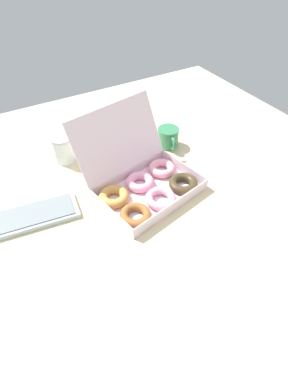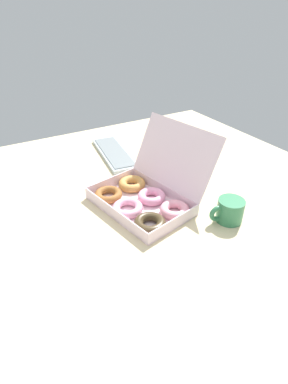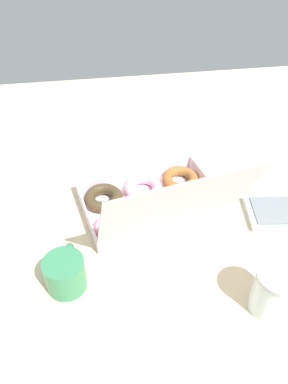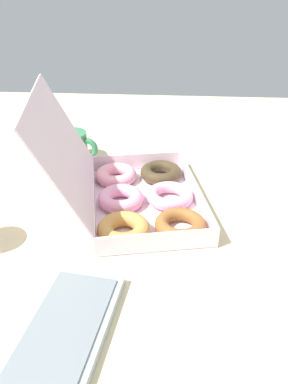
{
  "view_description": "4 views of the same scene",
  "coord_description": "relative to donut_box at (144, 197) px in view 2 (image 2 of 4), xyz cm",
  "views": [
    {
      "loc": [
        -46.33,
        -71.85,
        80.37
      ],
      "look_at": [
        -6.09,
        -1.96,
        2.46
      ],
      "focal_mm": 28.0,
      "sensor_mm": 36.0,
      "label": 1
    },
    {
      "loc": [
        79.51,
        -47.68,
        67.51
      ],
      "look_at": [
        -5.37,
        1.25,
        4.5
      ],
      "focal_mm": 28.0,
      "sensor_mm": 36.0,
      "label": 2
    },
    {
      "loc": [
        10.21,
        75.91,
        74.85
      ],
      "look_at": [
        -1.73,
        -2.05,
        5.35
      ],
      "focal_mm": 35.0,
      "sensor_mm": 36.0,
      "label": 3
    },
    {
      "loc": [
        -80.57,
        -7.14,
        49.28
      ],
      "look_at": [
        -5.69,
        -1.58,
        4.79
      ],
      "focal_mm": 35.0,
      "sensor_mm": 36.0,
      "label": 4
    }
  ],
  "objects": [
    {
      "name": "glass_jar",
      "position": [
        -20.36,
        34.25,
        2.51
      ],
      "size": [
        9.4,
        9.4,
        11.79
      ],
      "color": "silver",
      "rests_on": "ground_plane"
    },
    {
      "name": "keyboard",
      "position": [
        -45.85,
        8.6,
        -2.37
      ],
      "size": [
        41.49,
        18.03,
        2.2
      ],
      "color": "#B3C1C6",
      "rests_on": "ground_plane"
    },
    {
      "name": "ground_plane",
      "position": [
        3.83,
        -0.43,
        -4.43
      ],
      "size": [
        180.0,
        180.0,
        2.0
      ],
      "primitive_type": "cube",
      "color": "beige"
    },
    {
      "name": "donut_box",
      "position": [
        0.0,
        0.0,
        0.0
      ],
      "size": [
        43.94,
        43.07,
        27.77
      ],
      "color": "white",
      "rests_on": "ground_plane"
    },
    {
      "name": "coffee_mug",
      "position": [
        23.98,
        21.17,
        0.95
      ],
      "size": [
        9.48,
        13.08,
        8.55
      ],
      "color": "#357D52",
      "rests_on": "ground_plane"
    }
  ]
}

